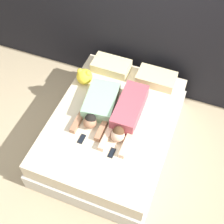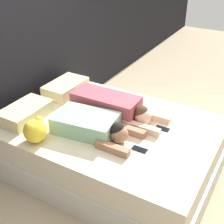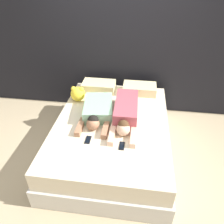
% 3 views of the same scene
% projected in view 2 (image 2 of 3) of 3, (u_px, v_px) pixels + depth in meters
% --- Properties ---
extents(ground_plane, '(12.00, 12.00, 0.00)m').
position_uv_depth(ground_plane, '(112.00, 165.00, 3.46)').
color(ground_plane, tan).
extents(wall_back, '(12.00, 0.06, 2.60)m').
position_uv_depth(wall_back, '(13.00, 34.00, 3.34)').
color(wall_back, black).
rests_on(wall_back, ground_plane).
extents(bed, '(1.59, 2.15, 0.53)m').
position_uv_depth(bed, '(112.00, 146.00, 3.33)').
color(bed, beige).
rests_on(bed, ground_plane).
extents(pillow_head_left, '(0.54, 0.33, 0.14)m').
position_uv_depth(pillow_head_left, '(26.00, 112.00, 3.27)').
color(pillow_head_left, beige).
rests_on(pillow_head_left, bed).
extents(pillow_head_right, '(0.54, 0.33, 0.14)m').
position_uv_depth(pillow_head_right, '(66.00, 88.00, 3.78)').
color(pillow_head_right, beige).
rests_on(pillow_head_right, bed).
extents(person_left, '(0.47, 0.89, 0.20)m').
position_uv_depth(person_left, '(93.00, 125.00, 3.02)').
color(person_left, '#8CBF99').
rests_on(person_left, bed).
extents(person_right, '(0.33, 1.05, 0.22)m').
position_uv_depth(person_right, '(113.00, 106.00, 3.31)').
color(person_right, '#B24C59').
rests_on(person_right, bed).
extents(cell_phone_left, '(0.06, 0.14, 0.01)m').
position_uv_depth(cell_phone_left, '(140.00, 149.00, 2.83)').
color(cell_phone_left, black).
rests_on(cell_phone_left, bed).
extents(cell_phone_right, '(0.06, 0.14, 0.01)m').
position_uv_depth(cell_phone_right, '(162.00, 129.00, 3.12)').
color(cell_phone_right, black).
rests_on(cell_phone_right, bed).
extents(plush_toy, '(0.23, 0.23, 0.24)m').
position_uv_depth(plush_toy, '(35.00, 130.00, 2.89)').
color(plush_toy, yellow).
rests_on(plush_toy, bed).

